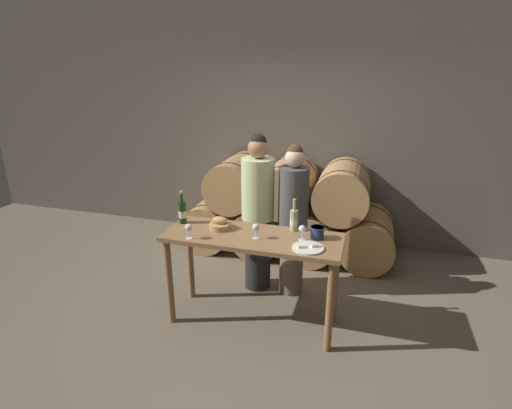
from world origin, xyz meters
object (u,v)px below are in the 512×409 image
object	(u,v)px
bread_basket	(220,224)
person_left	(258,213)
person_right	(293,220)
wine_glass_center	(302,229)
blue_crock	(317,232)
wine_glass_left	(256,228)
wine_glass_far_left	(189,228)
wine_bottle_red	(182,212)
cheese_plate	(308,248)
tasting_table	(252,250)
wine_bottle_white	(294,220)

from	to	relation	value
bread_basket	person_left	bearing A→B (deg)	70.06
person_right	wine_glass_center	world-z (taller)	person_right
person_left	bread_basket	size ratio (longest dim) A/B	8.39
blue_crock	bread_basket	world-z (taller)	bread_basket
wine_glass_left	wine_glass_far_left	bearing A→B (deg)	-163.60
person_left	blue_crock	xyz separation A→B (m)	(0.68, -0.53, 0.09)
wine_bottle_red	wine_glass_center	distance (m)	1.16
bread_basket	cheese_plate	size ratio (longest dim) A/B	0.77
wine_bottle_red	wine_glass_center	bearing A→B (deg)	-3.69
blue_crock	bread_basket	xyz separation A→B (m)	(-0.88, -0.03, -0.02)
person_right	wine_glass_left	distance (m)	0.72
person_left	blue_crock	bearing A→B (deg)	-37.69
cheese_plate	wine_glass_center	size ratio (longest dim) A/B	1.92
tasting_table	wine_bottle_red	xyz separation A→B (m)	(-0.72, 0.10, 0.25)
blue_crock	wine_glass_far_left	distance (m)	1.10
cheese_plate	wine_glass_far_left	world-z (taller)	wine_glass_far_left
wine_glass_far_left	wine_glass_left	xyz separation A→B (m)	(0.55, 0.16, 0.00)
wine_glass_left	cheese_plate	bearing A→B (deg)	-9.38
blue_crock	cheese_plate	distance (m)	0.23
tasting_table	wine_glass_left	xyz separation A→B (m)	(0.05, -0.05, 0.24)
wine_bottle_white	wine_glass_left	distance (m)	0.39
wine_glass_center	wine_glass_far_left	bearing A→B (deg)	-165.59
tasting_table	wine_bottle_red	size ratio (longest dim) A/B	5.02
person_left	wine_bottle_red	size ratio (longest dim) A/B	5.32
tasting_table	wine_bottle_white	distance (m)	0.46
person_right	wine_glass_far_left	distance (m)	1.13
person_left	cheese_plate	distance (m)	0.99
blue_crock	cheese_plate	xyz separation A→B (m)	(-0.04, -0.22, -0.05)
tasting_table	wine_glass_far_left	size ratio (longest dim) A/B	11.68
blue_crock	bread_basket	distance (m)	0.88
wine_bottle_red	blue_crock	xyz separation A→B (m)	(1.27, -0.01, -0.05)
wine_bottle_red	person_left	bearing A→B (deg)	41.34
tasting_table	person_left	xyz separation A→B (m)	(-0.13, 0.62, 0.11)
tasting_table	blue_crock	size ratio (longest dim) A/B	12.81
wine_glass_left	wine_glass_center	world-z (taller)	same
bread_basket	wine_glass_left	world-z (taller)	wine_glass_left
person_left	bread_basket	world-z (taller)	person_left
cheese_plate	wine_glass_left	world-z (taller)	wine_glass_left
tasting_table	blue_crock	bearing A→B (deg)	9.61
person_left	wine_glass_center	world-z (taller)	person_left
wine_glass_center	wine_bottle_red	bearing A→B (deg)	176.31
bread_basket	wine_glass_far_left	size ratio (longest dim) A/B	1.47
wine_bottle_red	wine_glass_left	bearing A→B (deg)	-11.33
person_right	cheese_plate	bearing A→B (deg)	-70.02
wine_glass_far_left	wine_glass_center	bearing A→B (deg)	14.41
tasting_table	cheese_plate	xyz separation A→B (m)	(0.51, -0.13, 0.15)
tasting_table	cheese_plate	bearing A→B (deg)	-14.19
person_left	blue_crock	distance (m)	0.87
wine_glass_left	wine_glass_center	distance (m)	0.40
wine_bottle_white	cheese_plate	bearing A→B (deg)	-61.54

